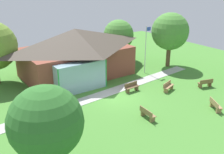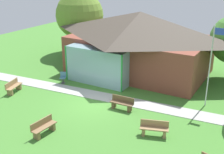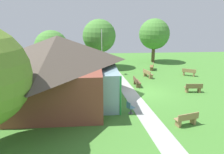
{
  "view_description": "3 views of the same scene",
  "coord_description": "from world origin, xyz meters",
  "px_view_note": "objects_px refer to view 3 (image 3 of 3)",
  "views": [
    {
      "loc": [
        -12.68,
        -17.35,
        10.13
      ],
      "look_at": [
        0.3,
        1.27,
        1.48
      ],
      "focal_mm": 42.67,
      "sensor_mm": 36.0,
      "label": 1
    },
    {
      "loc": [
        9.6,
        -14.29,
        8.46
      ],
      "look_at": [
        0.06,
        2.17,
        1.21
      ],
      "focal_mm": 46.95,
      "sensor_mm": 36.0,
      "label": 2
    },
    {
      "loc": [
        -17.18,
        4.27,
        6.31
      ],
      "look_at": [
        0.23,
        2.83,
        1.42
      ],
      "focal_mm": 33.4,
      "sensor_mm": 36.0,
      "label": 3
    }
  ],
  "objects_px": {
    "bench_front_right": "(189,72)",
    "bench_rear_near_path": "(137,82)",
    "pavilion": "(61,66)",
    "bench_mid_right": "(148,74)",
    "tree_east_hedge": "(99,36)",
    "bench_lawn_far_right": "(152,67)",
    "flagpole": "(102,50)",
    "bench_front_center": "(193,88)",
    "tree_behind_pavilion_right": "(52,47)",
    "patio_chair_west": "(130,108)",
    "tree_far_east": "(154,34)",
    "bench_mid_left": "(187,119)"
  },
  "relations": [
    {
      "from": "bench_mid_right",
      "to": "tree_east_hedge",
      "type": "distance_m",
      "value": 8.32
    },
    {
      "from": "tree_east_hedge",
      "to": "bench_front_center",
      "type": "bearing_deg",
      "value": -142.54
    },
    {
      "from": "bench_mid_left",
      "to": "tree_east_hedge",
      "type": "relative_size",
      "value": 0.25
    },
    {
      "from": "flagpole",
      "to": "bench_lawn_far_right",
      "type": "relative_size",
      "value": 3.34
    },
    {
      "from": "bench_front_right",
      "to": "bench_rear_near_path",
      "type": "bearing_deg",
      "value": -124.34
    },
    {
      "from": "bench_front_right",
      "to": "bench_rear_near_path",
      "type": "height_order",
      "value": "same"
    },
    {
      "from": "bench_front_right",
      "to": "patio_chair_west",
      "type": "height_order",
      "value": "patio_chair_west"
    },
    {
      "from": "bench_mid_left",
      "to": "bench_mid_right",
      "type": "bearing_deg",
      "value": 73.25
    },
    {
      "from": "pavilion",
      "to": "bench_lawn_far_right",
      "type": "bearing_deg",
      "value": -49.36
    },
    {
      "from": "bench_mid_left",
      "to": "bench_front_right",
      "type": "bearing_deg",
      "value": 49.93
    },
    {
      "from": "flagpole",
      "to": "bench_mid_right",
      "type": "relative_size",
      "value": 3.35
    },
    {
      "from": "bench_rear_near_path",
      "to": "tree_behind_pavilion_right",
      "type": "height_order",
      "value": "tree_behind_pavilion_right"
    },
    {
      "from": "bench_lawn_far_right",
      "to": "bench_front_center",
      "type": "bearing_deg",
      "value": -155.61
    },
    {
      "from": "tree_east_hedge",
      "to": "bench_front_right",
      "type": "bearing_deg",
      "value": -116.48
    },
    {
      "from": "tree_far_east",
      "to": "pavilion",
      "type": "bearing_deg",
      "value": 139.55
    },
    {
      "from": "tree_far_east",
      "to": "tree_east_hedge",
      "type": "distance_m",
      "value": 8.7
    },
    {
      "from": "flagpole",
      "to": "bench_front_right",
      "type": "height_order",
      "value": "flagpole"
    },
    {
      "from": "flagpole",
      "to": "bench_lawn_far_right",
      "type": "bearing_deg",
      "value": -72.5
    },
    {
      "from": "bench_mid_right",
      "to": "bench_mid_left",
      "type": "relative_size",
      "value": 1.0
    },
    {
      "from": "pavilion",
      "to": "bench_lawn_far_right",
      "type": "xyz_separation_m",
      "value": [
        8.66,
        -10.09,
        -2.21
      ]
    },
    {
      "from": "bench_mid_right",
      "to": "patio_chair_west",
      "type": "height_order",
      "value": "patio_chair_west"
    },
    {
      "from": "flagpole",
      "to": "bench_mid_right",
      "type": "xyz_separation_m",
      "value": [
        -1.52,
        -5.01,
        -2.49
      ]
    },
    {
      "from": "flagpole",
      "to": "bench_rear_near_path",
      "type": "xyz_separation_m",
      "value": [
        -4.43,
        -3.18,
        -2.49
      ]
    },
    {
      "from": "pavilion",
      "to": "bench_mid_left",
      "type": "height_order",
      "value": "pavilion"
    },
    {
      "from": "pavilion",
      "to": "tree_far_east",
      "type": "relative_size",
      "value": 1.86
    },
    {
      "from": "bench_front_right",
      "to": "tree_behind_pavilion_right",
      "type": "height_order",
      "value": "tree_behind_pavilion_right"
    },
    {
      "from": "pavilion",
      "to": "tree_far_east",
      "type": "xyz_separation_m",
      "value": [
        13.53,
        -11.53,
        1.53
      ]
    },
    {
      "from": "bench_front_center",
      "to": "bench_mid_left",
      "type": "height_order",
      "value": "same"
    },
    {
      "from": "bench_lawn_far_right",
      "to": "tree_east_hedge",
      "type": "xyz_separation_m",
      "value": [
        1.74,
        6.67,
        3.76
      ]
    },
    {
      "from": "pavilion",
      "to": "bench_mid_right",
      "type": "xyz_separation_m",
      "value": [
        5.09,
        -8.61,
        -2.21
      ]
    },
    {
      "from": "tree_east_hedge",
      "to": "flagpole",
      "type": "bearing_deg",
      "value": -177.18
    },
    {
      "from": "bench_mid_left",
      "to": "pavilion",
      "type": "bearing_deg",
      "value": 130.1
    },
    {
      "from": "bench_mid_left",
      "to": "tree_far_east",
      "type": "distance_m",
      "value": 19.92
    },
    {
      "from": "bench_front_right",
      "to": "bench_rear_near_path",
      "type": "distance_m",
      "value": 7.43
    },
    {
      "from": "tree_behind_pavilion_right",
      "to": "bench_mid_left",
      "type": "bearing_deg",
      "value": -141.2
    },
    {
      "from": "pavilion",
      "to": "bench_front_center",
      "type": "xyz_separation_m",
      "value": [
        -0.07,
        -11.44,
        -2.21
      ]
    },
    {
      "from": "pavilion",
      "to": "bench_rear_near_path",
      "type": "distance_m",
      "value": 7.46
    },
    {
      "from": "pavilion",
      "to": "patio_chair_west",
      "type": "height_order",
      "value": "pavilion"
    },
    {
      "from": "bench_front_center",
      "to": "tree_behind_pavilion_right",
      "type": "distance_m",
      "value": 15.53
    },
    {
      "from": "bench_mid_left",
      "to": "tree_behind_pavilion_right",
      "type": "relative_size",
      "value": 0.31
    },
    {
      "from": "pavilion",
      "to": "tree_east_hedge",
      "type": "xyz_separation_m",
      "value": [
        10.4,
        -3.42,
        1.55
      ]
    },
    {
      "from": "bench_rear_near_path",
      "to": "patio_chair_west",
      "type": "height_order",
      "value": "patio_chair_west"
    },
    {
      "from": "bench_lawn_far_right",
      "to": "bench_front_center",
      "type": "relative_size",
      "value": 1.02
    },
    {
      "from": "bench_front_center",
      "to": "bench_rear_near_path",
      "type": "xyz_separation_m",
      "value": [
        2.25,
        4.65,
        0.0
      ]
    },
    {
      "from": "bench_front_right",
      "to": "tree_behind_pavilion_right",
      "type": "relative_size",
      "value": 0.3
    },
    {
      "from": "patio_chair_west",
      "to": "tree_behind_pavilion_right",
      "type": "xyz_separation_m",
      "value": [
        10.95,
        7.18,
        2.81
      ]
    },
    {
      "from": "pavilion",
      "to": "flagpole",
      "type": "xyz_separation_m",
      "value": [
        6.61,
        -3.6,
        0.28
      ]
    },
    {
      "from": "bench_lawn_far_right",
      "to": "bench_rear_near_path",
      "type": "distance_m",
      "value": 7.27
    },
    {
      "from": "bench_front_center",
      "to": "patio_chair_west",
      "type": "xyz_separation_m",
      "value": [
        -3.78,
        6.3,
        0.01
      ]
    },
    {
      "from": "pavilion",
      "to": "bench_front_center",
      "type": "relative_size",
      "value": 7.77
    }
  ]
}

